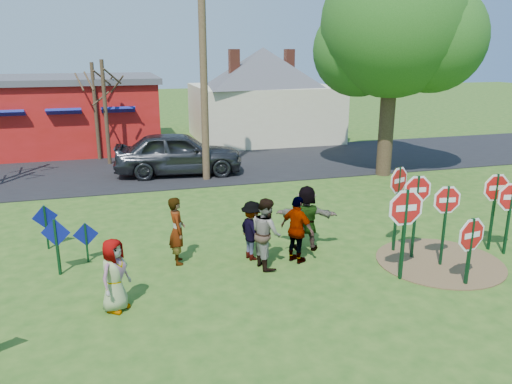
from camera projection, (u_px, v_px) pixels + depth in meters
ground at (261, 267)px, 12.58m from camera, size 120.00×120.00×0.00m
road at (190, 167)px, 23.20m from camera, size 120.00×7.50×0.04m
dirt_patch at (439, 262)px, 12.86m from camera, size 3.20×3.20×0.03m
red_building at (70, 112)px, 27.19m from camera, size 9.40×7.69×3.90m
cream_house at (263, 90)px, 29.87m from camera, size 9.40×9.40×6.50m
stop_sign_a at (405, 215)px, 11.50m from camera, size 1.18×0.08×2.37m
stop_sign_b at (398, 188)px, 13.07m from camera, size 0.88×0.39×2.47m
stop_sign_c at (446, 208)px, 12.24m from camera, size 0.95×0.15×2.22m
stop_sign_d at (496, 193)px, 13.25m from camera, size 1.02×0.08×2.27m
stop_sign_e at (471, 239)px, 11.31m from camera, size 1.06×0.20×1.78m
stop_sign_f at (511, 201)px, 12.99m from camera, size 1.03×0.22×2.12m
stop_sign_g at (417, 198)px, 12.68m from camera, size 0.99×0.13×2.36m
blue_diamond_b at (56, 240)px, 11.91m from camera, size 0.69×0.22×1.44m
blue_diamond_c at (86, 238)px, 12.72m from camera, size 0.63×0.06×1.06m
blue_diamond_d at (46, 222)px, 13.51m from camera, size 0.66×0.17×1.26m
person_a at (114, 275)px, 10.31m from camera, size 0.88×0.92×1.58m
person_b at (177, 231)px, 12.60m from camera, size 0.42×0.64×1.75m
person_c at (266, 233)px, 12.39m from camera, size 0.79×0.95×1.79m
person_d at (252, 231)px, 12.87m from camera, size 0.79×1.11×1.56m
person_e at (297, 230)px, 12.65m from camera, size 0.89×1.10×1.75m
person_f at (306, 218)px, 13.48m from camera, size 1.74×1.13×1.80m
suv at (179, 153)px, 21.58m from camera, size 5.65×2.78×1.85m
utility_pole at (203, 55)px, 19.56m from camera, size 2.33×0.62×9.65m
leafy_tree at (396, 32)px, 20.25m from camera, size 6.50×5.93×9.24m
bare_tree_east at (95, 98)px, 23.93m from camera, size 1.80×1.80×4.70m
bare_tree_extra at (104, 98)px, 22.90m from camera, size 1.80×1.80×4.85m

